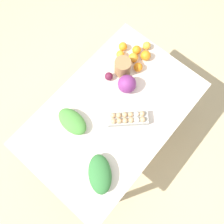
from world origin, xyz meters
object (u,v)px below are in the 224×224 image
Objects in this scene: greens_bunch_beet_tops at (100,174)px; orange_0 at (146,56)px; beet_root at (109,76)px; orange_6 at (123,47)px; orange_1 at (137,50)px; orange_2 at (120,55)px; orange_3 at (138,67)px; greens_bunch_kale at (72,121)px; cabbage_purple at (127,84)px; egg_carton at (128,118)px; orange_4 at (147,46)px; orange_5 at (133,58)px; paper_bag at (123,67)px.

greens_bunch_beet_tops reaches higher than orange_0.
beet_root is 0.92× the size of orange_6.
beet_root is 0.32m from orange_1.
orange_2 is at bearing -52.99° from orange_0.
beet_root is at bearing -30.66° from orange_3.
greens_bunch_kale is at bearing 1.67° from orange_1.
orange_6 is at bearing -135.47° from cabbage_purple.
egg_carton reaches higher than orange_4.
beet_root is 0.85× the size of orange_5.
egg_carton is at bearing 40.94° from cabbage_purple.
orange_4 is 0.19m from orange_6.
greens_bunch_kale is 3.52× the size of orange_6.
beet_root is at bearing 15.20° from orange_2.
paper_bag reaches higher than orange_2.
orange_0 is (-0.30, -0.05, -0.03)m from cabbage_purple.
orange_5 is (-0.22, -0.12, -0.03)m from cabbage_purple.
orange_6 is at bearing -155.47° from orange_2.
orange_0 is (-0.33, 0.11, 0.01)m from beet_root.
egg_carton is at bearing 45.20° from paper_bag.
cabbage_purple reaches higher than orange_5.
cabbage_purple is 0.68m from greens_bunch_beet_tops.
orange_5 is 0.13m from orange_6.
orange_2 is 0.23m from orange_4.
orange_0 is 1.24× the size of orange_4.
beet_root is (-0.17, -0.33, -0.01)m from egg_carton.
beet_root is 0.91× the size of orange_1.
orange_0 is 1.07× the size of orange_5.
greens_bunch_beet_tops is 3.94× the size of orange_2.
paper_bag is 2.15× the size of beet_root.
orange_1 is (-0.21, -0.02, -0.03)m from paper_bag.
orange_3 reaches higher than orange_4.
orange_6 is at bearing -148.94° from greens_bunch_beet_tops.
orange_3 is (-0.80, -0.31, -0.01)m from greens_bunch_beet_tops.
orange_0 is at bearing 127.01° from orange_2.
orange_1 is at bearing -23.19° from orange_4.
orange_4 is at bearing 156.81° from orange_1.
orange_3 is 1.02× the size of orange_6.
greens_bunch_kale is 0.94× the size of greens_bunch_beet_tops.
orange_5 is at bearing 179.70° from greens_bunch_kale.
egg_carton is 0.37m from beet_root.
orange_5 is (-0.04, 0.10, 0.00)m from orange_2.
orange_3 is at bearing -169.59° from cabbage_purple.
orange_6 is at bearing -141.36° from paper_bag.
orange_6 is (0.13, -0.14, 0.00)m from orange_4.
orange_2 is 0.88× the size of orange_5.
egg_carton is 0.41m from paper_bag.
orange_1 is 0.11m from orange_6.
egg_carton reaches higher than orange_2.
orange_5 is at bearing 78.32° from orange_6.
paper_bag is (-0.09, -0.12, -0.00)m from cabbage_purple.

